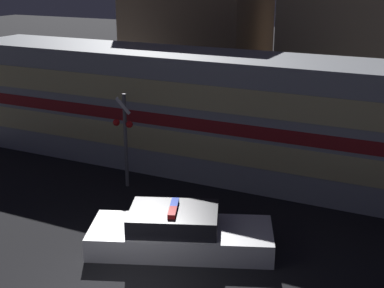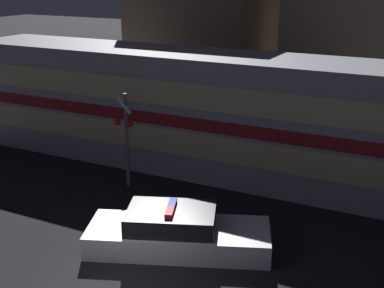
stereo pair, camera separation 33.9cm
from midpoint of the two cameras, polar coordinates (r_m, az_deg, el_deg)
train at (r=19.83m, az=0.37°, el=3.44°), size 20.01×3.19×4.35m
police_car at (r=14.57m, az=-2.05°, el=-9.48°), size 5.22×3.53×1.26m
crossing_signal_far at (r=18.24m, az=-7.73°, el=1.06°), size 0.75×0.31×3.29m
building_left at (r=27.72m, az=0.31°, el=12.63°), size 6.27×5.40×9.08m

